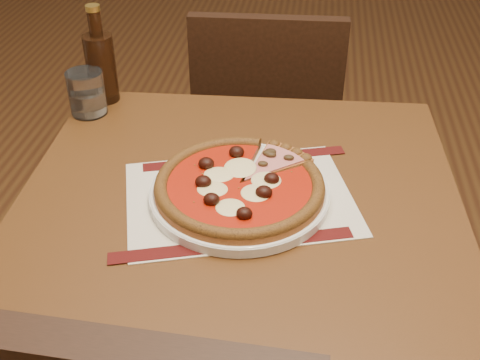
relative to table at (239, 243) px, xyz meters
name	(u,v)px	position (x,y,z in m)	size (l,w,h in m)	color
table	(239,243)	(0.00, 0.00, 0.00)	(0.84, 0.84, 0.75)	#572F14
chair_far	(267,125)	(-0.01, 0.71, -0.15)	(0.43, 0.43, 0.87)	black
placemat	(240,198)	(0.00, 0.00, 0.10)	(0.40, 0.29, 0.00)	silver
plate	(240,194)	(0.00, 0.00, 0.11)	(0.32, 0.32, 0.02)	white
pizza	(239,185)	(0.00, 0.00, 0.13)	(0.30, 0.30, 0.04)	#AD6029
ham_slice	(280,163)	(0.07, 0.09, 0.13)	(0.12, 0.15, 0.02)	#AD6029
water_glass	(87,93)	(-0.37, 0.28, 0.15)	(0.08, 0.08, 0.10)	white
bottle	(101,64)	(-0.36, 0.34, 0.19)	(0.07, 0.07, 0.22)	#331A0C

